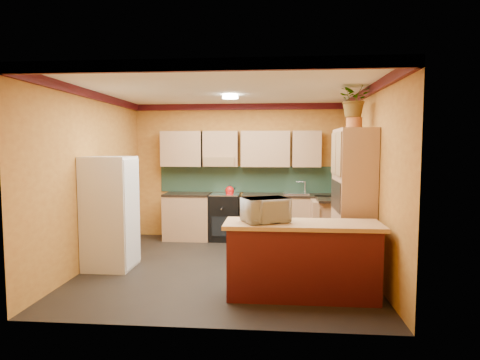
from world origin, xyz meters
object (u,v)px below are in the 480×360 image
object	(u,v)px
stove	(225,217)
microwave	(265,210)
fridge	(110,213)
pantry	(353,203)
base_cabinets_back	(256,218)
breakfast_bar	(302,262)

from	to	relation	value
stove	microwave	distance (m)	3.14
fridge	pantry	size ratio (longest dim) A/B	0.81
base_cabinets_back	microwave	bearing A→B (deg)	-85.45
base_cabinets_back	fridge	world-z (taller)	fridge
stove	base_cabinets_back	bearing A→B (deg)	0.00
stove	breakfast_bar	size ratio (longest dim) A/B	0.51
microwave	breakfast_bar	bearing A→B (deg)	-26.14
breakfast_bar	fridge	bearing A→B (deg)	161.10
base_cabinets_back	microwave	xyz separation A→B (m)	(0.24, -2.96, 0.64)
fridge	breakfast_bar	xyz separation A→B (m)	(2.82, -0.97, -0.41)
stove	fridge	world-z (taller)	fridge
stove	breakfast_bar	xyz separation A→B (m)	(1.31, -2.96, -0.02)
stove	microwave	size ratio (longest dim) A/B	1.70
base_cabinets_back	pantry	bearing A→B (deg)	-53.83
fridge	microwave	xyz separation A→B (m)	(2.37, -0.97, 0.23)
breakfast_bar	stove	bearing A→B (deg)	113.91
base_cabinets_back	breakfast_bar	world-z (taller)	same
base_cabinets_back	pantry	world-z (taller)	pantry
pantry	fridge	bearing A→B (deg)	179.76
fridge	breakfast_bar	world-z (taller)	fridge
stove	pantry	size ratio (longest dim) A/B	0.43
breakfast_bar	microwave	distance (m)	0.78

